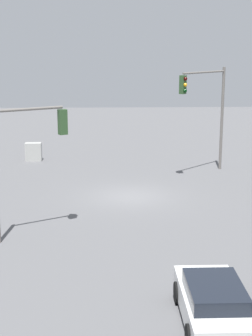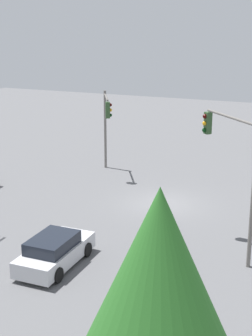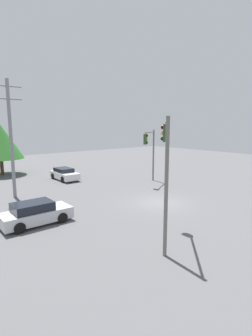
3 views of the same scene
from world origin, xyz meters
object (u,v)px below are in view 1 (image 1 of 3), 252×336
Objects in this scene: traffic_signal_main at (25,147)px; traffic_signal_cross at (208,102)px; electrical_cabinet at (34,152)px; sedan_white at (213,303)px.

traffic_signal_main is 0.86× the size of traffic_signal_cross.
electrical_cabinet is at bearing 68.49° from traffic_signal_main.
traffic_signal_cross reaches higher than sedan_white.
traffic_signal_cross reaches higher than traffic_signal_main.
traffic_signal_main is at bearing 4.92° from traffic_signal_cross.
traffic_signal_main is 15.11m from electrical_cabinet.
traffic_signal_main is 14.24m from traffic_signal_cross.
traffic_signal_main reaches higher than sedan_white.
sedan_white is 18.48m from traffic_signal_cross.
sedan_white is at bearing 36.72° from traffic_signal_cross.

